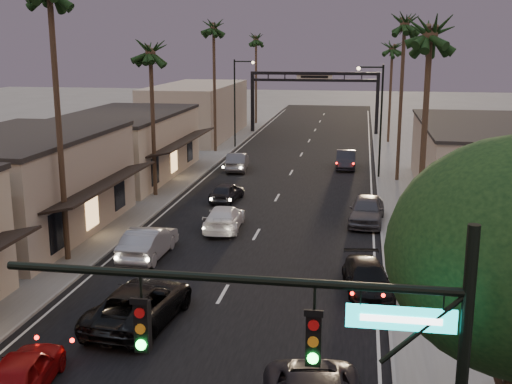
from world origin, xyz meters
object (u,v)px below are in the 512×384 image
(palm_rc, at_px, (393,44))
(oncoming_pickup, at_px, (140,304))
(streetlight_left, at_px, (237,96))
(traffic_signal, at_px, (352,366))
(palm_ld, at_px, (214,24))
(palm_ra, at_px, (431,25))
(arch, at_px, (314,87))
(curbside_black, at_px, (367,279))
(palm_rb, at_px, (405,19))
(palm_far, at_px, (256,36))
(oncoming_red, at_px, (23,372))
(streetlight_right, at_px, (378,112))
(oncoming_silver, at_px, (148,242))
(palm_lc, at_px, (150,46))

(palm_rc, height_order, oncoming_pickup, palm_rc)
(streetlight_left, bearing_deg, traffic_signal, -76.86)
(traffic_signal, height_order, palm_ld, palm_ld)
(palm_ra, bearing_deg, traffic_signal, -98.28)
(arch, height_order, curbside_black, arch)
(oncoming_pickup, xyz_separation_m, curbside_black, (8.75, 4.54, -0.13))
(palm_rb, distance_m, curbside_black, 26.70)
(palm_ld, bearing_deg, palm_far, 89.25)
(oncoming_red, bearing_deg, palm_rc, -111.31)
(palm_rb, bearing_deg, palm_rc, 90.00)
(palm_ld, bearing_deg, streetlight_right, -32.79)
(palm_ra, xyz_separation_m, palm_rb, (0.00, 20.00, 0.97))
(palm_ra, relative_size, palm_rc, 1.08)
(palm_rb, relative_size, curbside_black, 3.04)
(streetlight_right, bearing_deg, arch, 105.47)
(streetlight_left, bearing_deg, palm_rc, 21.14)
(oncoming_red, bearing_deg, oncoming_silver, -96.15)
(arch, height_order, oncoming_pickup, arch)
(palm_lc, xyz_separation_m, oncoming_pickup, (6.05, -20.40, -9.66))
(oncoming_red, bearing_deg, palm_rb, -118.74)
(palm_rc, height_order, oncoming_silver, palm_rc)
(traffic_signal, relative_size, oncoming_silver, 1.75)
(oncoming_pickup, bearing_deg, arch, -86.89)
(streetlight_right, bearing_deg, palm_lc, -149.89)
(oncoming_silver, bearing_deg, palm_far, -85.15)
(arch, distance_m, streetlight_left, 13.85)
(palm_far, relative_size, curbside_black, 2.83)
(arch, relative_size, oncoming_pickup, 2.62)
(arch, xyz_separation_m, oncoming_pickup, (-2.55, -54.40, -4.73))
(palm_rb, bearing_deg, arch, 108.30)
(streetlight_right, distance_m, palm_rc, 19.75)
(palm_rb, xyz_separation_m, oncoming_red, (-13.02, -33.90, -11.71))
(palm_far, xyz_separation_m, oncoming_red, (3.88, -67.90, -10.73))
(palm_ra, bearing_deg, streetlight_right, 94.57)
(palm_rb, bearing_deg, oncoming_red, -111.01)
(palm_ld, relative_size, palm_far, 1.08)
(streetlight_right, height_order, oncoming_red, streetlight_right)
(oncoming_red, bearing_deg, streetlight_left, -94.74)
(oncoming_pickup, bearing_deg, oncoming_red, 76.92)
(streetlight_left, bearing_deg, palm_ra, -65.46)
(arch, xyz_separation_m, palm_lc, (-8.60, -34.00, 4.94))
(streetlight_right, height_order, palm_ld, palm_ld)
(palm_far, height_order, oncoming_red, palm_far)
(streetlight_right, xyz_separation_m, palm_rc, (1.68, 19.00, 5.14))
(arch, height_order, streetlight_right, streetlight_right)
(oncoming_pickup, bearing_deg, palm_rb, -105.64)
(oncoming_silver, bearing_deg, oncoming_pickup, 107.58)
(palm_lc, relative_size, palm_far, 0.92)
(streetlight_right, relative_size, palm_ra, 0.68)
(oncoming_red, bearing_deg, palm_lc, -88.57)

